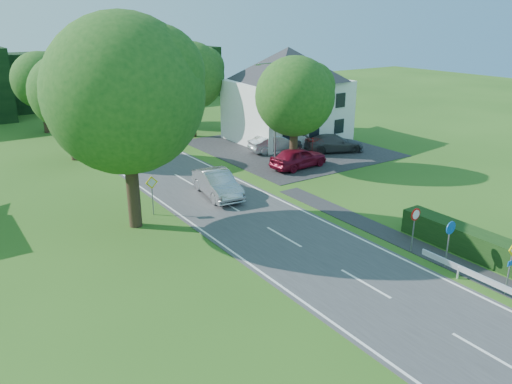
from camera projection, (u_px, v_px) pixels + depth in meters
road at (263, 225)px, 28.45m from camera, size 7.00×80.00×0.04m
parking_pad at (289, 148)px, 44.94m from camera, size 14.00×16.00×0.04m
line_edge_left at (213, 238)px, 26.73m from camera, size 0.12×80.00×0.01m
line_edge_right at (307, 213)px, 30.17m from camera, size 0.12×80.00×0.01m
line_centre at (263, 224)px, 28.45m from camera, size 0.12×80.00×0.01m
tree_main at (127, 125)px, 26.46m from camera, size 9.40×9.40×11.64m
tree_left_far at (69, 108)px, 39.97m from camera, size 7.00×7.00×8.58m
tree_right_far at (191, 90)px, 47.80m from camera, size 7.40×7.40×9.09m
tree_left_back at (42, 93)px, 49.68m from camera, size 6.60×6.60×8.07m
tree_right_back at (149, 89)px, 53.76m from camera, size 6.20×6.20×7.56m
tree_right_mid at (294, 114)px, 37.76m from camera, size 7.00×7.00×8.58m
treeline_right at (117, 77)px, 67.39m from camera, size 30.00×5.00×7.00m
house_white at (288, 93)px, 46.87m from camera, size 10.60×8.40×8.60m
streetlight at (274, 108)px, 39.03m from camera, size 2.03×0.18×8.00m
sign_priority_right at (512, 257)px, 20.77m from camera, size 0.78×0.09×2.59m
sign_roundabout at (449, 235)px, 23.15m from camera, size 0.64×0.08×2.37m
sign_speed_limit at (415, 220)px, 24.67m from camera, size 0.64×0.11×2.37m
sign_priority_left at (152, 188)px, 29.39m from camera, size 0.78×0.09×2.44m
moving_car at (217, 184)px, 32.72m from camera, size 2.48×5.33×1.69m
motorcycle at (155, 153)px, 41.27m from camera, size 0.71×1.94×1.01m
parked_car_red at (298, 157)px, 38.83m from camera, size 4.97×2.32×1.65m
parked_car_silver_a at (275, 143)px, 43.50m from camera, size 4.80×2.18×1.53m
parked_car_grey at (334, 143)px, 43.47m from camera, size 5.60×4.03×1.51m
parked_car_silver_b at (312, 134)px, 47.35m from camera, size 4.82×4.00×1.22m
parasol at (313, 147)px, 41.79m from camera, size 2.07×2.10×1.70m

